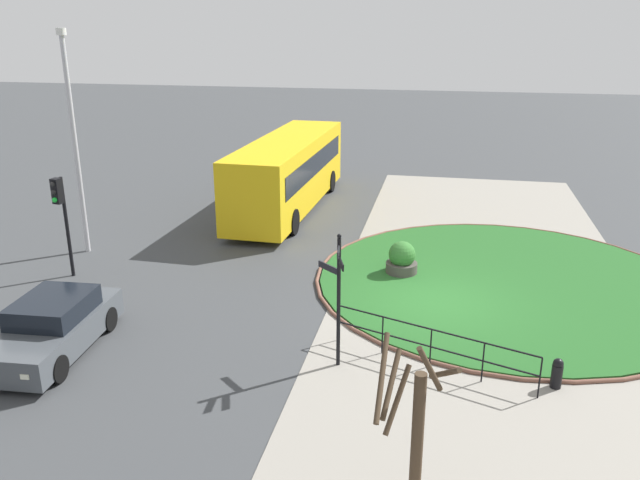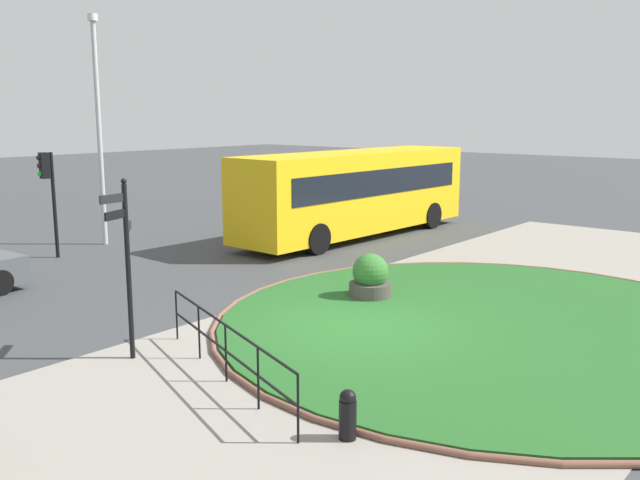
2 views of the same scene
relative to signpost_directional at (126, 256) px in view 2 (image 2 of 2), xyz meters
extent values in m
plane|color=#3D3F42|center=(3.93, -2.18, -1.91)|extent=(120.00, 120.00, 0.00)
cube|color=gray|center=(3.93, -3.69, -1.90)|extent=(32.00, 8.97, 0.02)
cylinder|color=#235B23|center=(5.96, -4.24, -1.86)|extent=(11.49, 11.49, 0.10)
torus|color=brown|center=(5.96, -4.24, -1.85)|extent=(11.80, 11.80, 0.11)
cylinder|color=black|center=(0.02, -0.02, -0.31)|extent=(0.09, 0.09, 3.19)
sphere|color=black|center=(0.02, -0.02, 1.34)|extent=(0.10, 0.10, 0.10)
cube|color=black|center=(-0.27, -0.05, 1.06)|extent=(0.49, 0.09, 0.15)
cube|color=black|center=(-0.27, -0.12, 0.78)|extent=(0.50, 0.20, 0.15)
cube|color=black|center=(0.27, 0.27, 0.46)|extent=(0.48, 0.55, 0.15)
cylinder|color=black|center=(-0.01, -4.94, -1.62)|extent=(0.25, 0.25, 0.57)
sphere|color=black|center=(-0.01, -4.94, -1.29)|extent=(0.23, 0.23, 0.23)
cube|color=black|center=(0.34, -2.15, -0.91)|extent=(1.77, 4.70, 0.03)
cube|color=black|center=(0.34, -2.15, -1.36)|extent=(1.77, 4.70, 0.03)
cylinder|color=black|center=(1.21, 0.19, -1.41)|extent=(0.04, 0.04, 1.00)
cylinder|color=black|center=(0.77, -0.98, -1.41)|extent=(0.04, 0.04, 1.00)
cylinder|color=black|center=(0.34, -2.15, -1.41)|extent=(0.04, 0.04, 1.00)
cylinder|color=black|center=(-0.10, -3.33, -1.41)|extent=(0.04, 0.04, 1.00)
cylinder|color=black|center=(-0.53, -4.50, -1.41)|extent=(0.04, 0.04, 1.00)
cube|color=yellow|center=(12.72, 4.36, -0.24)|extent=(10.49, 2.77, 2.77)
cube|color=black|center=(12.76, 5.59, 0.14)|extent=(9.16, 0.33, 0.88)
cube|color=black|center=(12.68, 3.14, 0.14)|extent=(9.16, 0.33, 0.88)
cube|color=black|center=(17.94, 4.19, -0.11)|extent=(0.09, 1.98, 1.10)
cube|color=black|center=(17.94, 4.19, 0.92)|extent=(0.06, 1.33, 0.28)
cylinder|color=black|center=(16.09, 5.36, -1.41)|extent=(1.01, 0.33, 1.00)
cylinder|color=black|center=(16.02, 3.14, -1.41)|extent=(1.01, 0.33, 1.00)
cylinder|color=black|center=(9.43, 5.59, -1.41)|extent=(1.01, 0.33, 1.00)
cylinder|color=black|center=(9.36, 3.37, -1.41)|extent=(1.01, 0.33, 1.00)
cylinder|color=black|center=(3.90, 9.28, -0.29)|extent=(0.11, 0.11, 3.24)
cube|color=black|center=(3.70, 9.31, 0.94)|extent=(0.30, 0.30, 0.78)
sphere|color=black|center=(3.55, 9.33, 1.19)|extent=(0.16, 0.16, 0.16)
sphere|color=black|center=(3.55, 9.33, 0.94)|extent=(0.16, 0.16, 0.16)
sphere|color=green|center=(3.55, 9.33, 0.70)|extent=(0.16, 0.16, 0.16)
cylinder|color=#B7B7BC|center=(6.10, 10.03, 1.74)|extent=(0.16, 0.16, 7.30)
cylinder|color=silver|center=(6.10, 10.03, 5.51)|extent=(0.32, 0.32, 0.22)
cylinder|color=#47423D|center=(6.03, -1.04, -1.69)|extent=(1.01, 1.01, 0.42)
sphere|color=#33702D|center=(6.03, -1.04, -1.20)|extent=(0.86, 0.86, 0.86)
camera|label=1|loc=(-13.22, -2.26, 5.85)|focal=35.98mm
camera|label=2|loc=(-6.99, -10.19, 2.51)|focal=38.55mm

